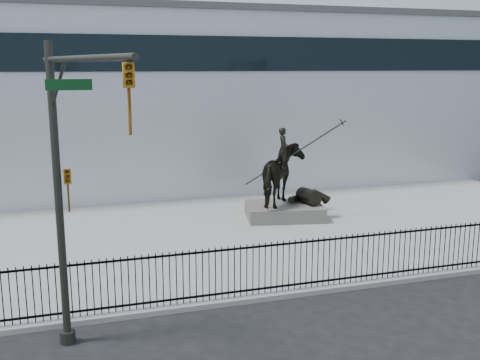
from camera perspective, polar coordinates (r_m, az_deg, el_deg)
name	(u,v)px	position (r m, az deg, el deg)	size (l,w,h in m)	color
ground	(337,309)	(15.83, 9.86, -12.75)	(120.00, 120.00, 0.00)	black
plaza	(254,234)	(21.85, 1.46, -5.46)	(30.00, 12.00, 0.15)	gray
building	(184,99)	(33.51, -5.75, 8.15)	(44.00, 14.00, 9.00)	silver
picket_fence	(318,262)	(16.53, 7.98, -8.25)	(22.10, 0.10, 1.50)	black
statue_plinth	(284,211)	(23.73, 4.53, -3.18)	(3.14, 2.16, 0.59)	#585551
equestrian_statue	(286,176)	(23.40, 4.73, 0.44)	(3.95, 2.86, 3.41)	black
traffic_signal_left	(69,183)	(12.38, -16.96, -0.33)	(1.52, 4.84, 7.00)	#272924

